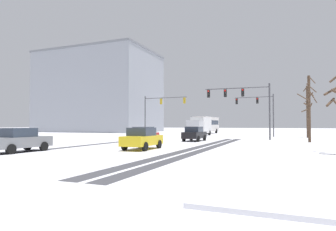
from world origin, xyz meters
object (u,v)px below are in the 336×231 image
car_black_lead (194,134)px  bus_oncoming (207,124)px  car_yellow_cab_third (142,138)px  car_grey_fourth (19,140)px  car_red_second (144,135)px  bare_tree_sidewalk_far (308,110)px  traffic_signal_far_right (259,106)px  box_truck_delivery (200,126)px  bare_tree_sidewalk_mid (309,108)px  traffic_signal_near_right (242,99)px  office_building_far_left_block (100,93)px  traffic_signal_far_left (159,107)px

car_black_lead → bus_oncoming: (-5.31, 26.13, 1.18)m
car_yellow_cab_third → car_grey_fourth: 8.35m
car_black_lead → bus_oncoming: size_ratio=0.37×
car_red_second → car_grey_fourth: same height
bare_tree_sidewalk_far → traffic_signal_far_right: bearing=169.3°
box_truck_delivery → bare_tree_sidewalk_mid: bare_tree_sidewalk_mid is taller
traffic_signal_near_right → bare_tree_sidewalk_far: bare_tree_sidewalk_far is taller
traffic_signal_near_right → car_red_second: bearing=-136.2°
car_red_second → box_truck_delivery: 20.28m
car_grey_fourth → bare_tree_sidewalk_far: (19.70, 30.68, 3.15)m
car_red_second → traffic_signal_far_right: bearing=65.1°
traffic_signal_far_right → bus_oncoming: traffic_signal_far_right is taller
traffic_signal_near_right → bare_tree_sidewalk_far: size_ratio=0.98×
car_yellow_cab_third → bare_tree_sidewalk_mid: bare_tree_sidewalk_mid is taller
car_red_second → office_building_far_left_block: bearing=130.7°
traffic_signal_far_right → box_truck_delivery: size_ratio=0.88×
car_black_lead → bus_oncoming: bearing=101.5°
traffic_signal_near_right → box_truck_delivery: 15.08m
car_yellow_cab_third → bare_tree_sidewalk_far: (12.98, 25.72, 3.15)m
bare_tree_sidewalk_mid → bare_tree_sidewalk_far: size_ratio=0.92×
traffic_signal_far_right → car_yellow_cab_third: traffic_signal_far_right is taller
traffic_signal_far_right → car_yellow_cab_third: 27.97m
traffic_signal_far_right → traffic_signal_near_right: same height
car_yellow_cab_third → car_grey_fourth: bearing=-143.5°
car_black_lead → car_grey_fourth: (-7.20, -16.74, 0.00)m
traffic_signal_far_right → bus_oncoming: (-11.15, 10.92, -2.64)m
car_black_lead → bus_oncoming: bus_oncoming is taller
traffic_signal_near_right → car_red_second: size_ratio=1.77×
traffic_signal_far_right → car_yellow_cab_third: bearing=-103.2°
car_black_lead → car_red_second: bearing=-124.9°
car_grey_fourth → box_truck_delivery: bearing=83.5°
traffic_signal_near_right → bare_tree_sidewalk_mid: bare_tree_sidewalk_mid is taller
traffic_signal_far_left → car_black_lead: traffic_signal_far_left is taller
car_black_lead → car_grey_fourth: same height
bare_tree_sidewalk_mid → traffic_signal_far_left: bearing=157.5°
traffic_signal_far_left → traffic_signal_near_right: bearing=-29.7°
box_truck_delivery → traffic_signal_far_left: bearing=-144.3°
car_red_second → traffic_signal_far_left: bearing=108.7°
traffic_signal_far_left → bare_tree_sidewalk_mid: bare_tree_sidewalk_mid is taller
car_grey_fourth → office_building_far_left_block: 56.69m
bus_oncoming → box_truck_delivery: bus_oncoming is taller
car_black_lead → car_red_second: same height
car_grey_fourth → car_red_second: bearing=72.9°
car_black_lead → office_building_far_left_block: 48.30m
car_red_second → car_yellow_cab_third: 7.26m
traffic_signal_near_right → box_truck_delivery: traffic_signal_near_right is taller
box_truck_delivery → bare_tree_sidewalk_mid: size_ratio=1.06×
bus_oncoming → traffic_signal_far_right: bearing=-44.4°
bus_oncoming → car_black_lead: bearing=-78.5°
car_red_second → bus_oncoming: size_ratio=0.38×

